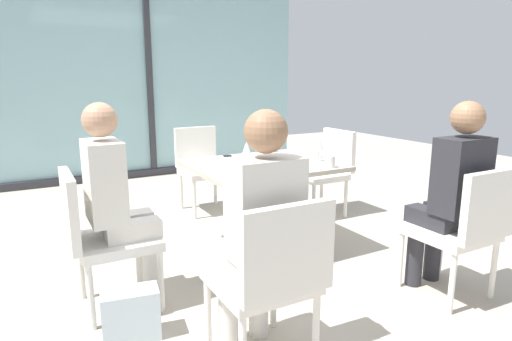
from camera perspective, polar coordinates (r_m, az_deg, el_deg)
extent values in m
plane|color=#A89E8E|center=(3.65, 0.77, -10.33)|extent=(12.00, 12.00, 0.00)
cube|color=#8CB7BC|center=(6.35, -13.90, 11.43)|extent=(4.59, 0.03, 2.70)
cube|color=#2D2D33|center=(6.32, -13.82, 11.44)|extent=(0.08, 0.06, 2.70)
cube|color=#2D2D33|center=(6.46, -13.24, -0.15)|extent=(4.59, 0.10, 0.10)
cube|color=#BCB29E|center=(3.44, 0.80, 0.70)|extent=(1.11, 0.95, 0.04)
cylinder|color=#4C4C51|center=(3.53, 0.79, -5.12)|extent=(0.14, 0.14, 0.69)
cylinder|color=#4C4C51|center=(3.64, 0.77, -10.15)|extent=(0.56, 0.56, 0.02)
cube|color=silver|center=(2.80, -17.75, -8.86)|extent=(0.46, 0.46, 0.06)
cube|color=silver|center=(2.69, -23.31, -4.72)|extent=(0.05, 0.46, 0.42)
cylinder|color=silver|center=(2.75, -12.38, -14.05)|extent=(0.04, 0.04, 0.39)
cylinder|color=silver|center=(3.10, -14.54, -11.03)|extent=(0.04, 0.04, 0.39)
cylinder|color=silver|center=(2.68, -20.89, -15.32)|extent=(0.04, 0.04, 0.39)
cylinder|color=silver|center=(3.04, -22.01, -12.03)|extent=(0.04, 0.04, 0.39)
cube|color=silver|center=(3.08, 24.05, -7.39)|extent=(0.46, 0.46, 0.06)
cube|color=silver|center=(2.88, 28.40, -4.15)|extent=(0.46, 0.05, 0.42)
cylinder|color=silver|center=(3.42, 23.10, -9.41)|extent=(0.04, 0.04, 0.39)
cylinder|color=silver|center=(3.13, 18.47, -11.04)|extent=(0.04, 0.04, 0.39)
cylinder|color=silver|center=(3.21, 28.78, -11.36)|extent=(0.04, 0.04, 0.39)
cylinder|color=silver|center=(2.91, 24.39, -13.42)|extent=(0.04, 0.04, 0.39)
cube|color=silver|center=(2.20, 0.54, -14.20)|extent=(0.46, 0.46, 0.06)
cube|color=silver|center=(1.91, 4.31, -10.62)|extent=(0.46, 0.05, 0.42)
cylinder|color=silver|center=(2.55, 2.31, -16.00)|extent=(0.04, 0.04, 0.39)
cylinder|color=silver|center=(2.39, -6.36, -18.11)|extent=(0.04, 0.04, 0.39)
cylinder|color=silver|center=(2.26, 7.90, -20.08)|extent=(0.04, 0.04, 0.39)
cube|color=silver|center=(4.57, -6.74, -0.23)|extent=(0.46, 0.46, 0.06)
cube|color=silver|center=(4.75, -7.96, 3.16)|extent=(0.46, 0.05, 0.42)
cylinder|color=silver|center=(4.37, -8.10, -3.88)|extent=(0.04, 0.04, 0.39)
cylinder|color=silver|center=(4.52, -3.36, -3.23)|extent=(0.04, 0.04, 0.39)
cylinder|color=silver|center=(4.74, -9.83, -2.68)|extent=(0.04, 0.04, 0.39)
cylinder|color=silver|center=(4.88, -5.39, -2.13)|extent=(0.04, 0.04, 0.39)
cube|color=silver|center=(4.44, 8.20, -0.64)|extent=(0.46, 0.46, 0.06)
cube|color=silver|center=(4.55, 10.82, 2.65)|extent=(0.05, 0.46, 0.42)
cylinder|color=silver|center=(4.54, 4.58, -3.19)|extent=(0.04, 0.04, 0.39)
cylinder|color=silver|center=(4.23, 7.56, -4.44)|extent=(0.04, 0.04, 0.39)
cylinder|color=silver|center=(4.77, 8.60, -2.55)|extent=(0.04, 0.04, 0.39)
cylinder|color=silver|center=(4.47, 11.71, -3.67)|extent=(0.04, 0.04, 0.39)
cylinder|color=silver|center=(2.83, -13.54, -12.68)|extent=(0.11, 0.11, 0.45)
cube|color=silver|center=(2.70, -15.82, -7.58)|extent=(0.32, 0.13, 0.11)
cylinder|color=silver|center=(2.99, -14.49, -11.33)|extent=(0.11, 0.11, 0.45)
cube|color=silver|center=(2.87, -16.65, -6.47)|extent=(0.32, 0.13, 0.11)
cube|color=silver|center=(2.68, -19.32, -1.38)|extent=(0.20, 0.34, 0.48)
sphere|color=tan|center=(2.62, -19.88, 6.28)|extent=(0.20, 0.20, 0.20)
cylinder|color=#28282D|center=(3.32, 22.28, -9.47)|extent=(0.11, 0.11, 0.45)
cube|color=#28282D|center=(3.17, 24.03, -5.24)|extent=(0.13, 0.32, 0.11)
cylinder|color=#28282D|center=(3.18, 20.20, -10.20)|extent=(0.11, 0.11, 0.45)
cube|color=#28282D|center=(3.03, 21.95, -5.83)|extent=(0.13, 0.32, 0.11)
cube|color=#28282D|center=(2.96, 25.45, -0.67)|extent=(0.34, 0.20, 0.48)
sphere|color=#936B4C|center=(2.90, 26.10, 6.27)|extent=(0.20, 0.20, 0.20)
cylinder|color=silver|center=(2.46, 0.34, -16.22)|extent=(0.11, 0.11, 0.45)
cube|color=silver|center=(2.27, 1.55, -10.99)|extent=(0.13, 0.32, 0.11)
cylinder|color=silver|center=(2.39, -3.60, -17.18)|extent=(0.11, 0.11, 0.45)
cube|color=silver|center=(2.19, -2.61, -11.88)|extent=(0.13, 0.32, 0.11)
cube|color=silver|center=(2.02, 1.26, -5.04)|extent=(0.34, 0.20, 0.48)
sphere|color=#936B4C|center=(1.94, 1.31, 5.16)|extent=(0.20, 0.20, 0.20)
cylinder|color=silver|center=(3.37, -1.20, 0.81)|extent=(0.06, 0.06, 0.00)
cylinder|color=silver|center=(3.36, -1.20, 1.56)|extent=(0.01, 0.01, 0.08)
cone|color=silver|center=(3.34, -1.21, 3.08)|extent=(0.07, 0.07, 0.09)
cylinder|color=silver|center=(3.94, 1.99, 2.48)|extent=(0.06, 0.06, 0.00)
cylinder|color=silver|center=(3.93, 1.99, 3.13)|extent=(0.01, 0.01, 0.08)
cone|color=silver|center=(3.92, 2.00, 4.43)|extent=(0.07, 0.07, 0.09)
cylinder|color=silver|center=(3.55, 8.23, 1.27)|extent=(0.06, 0.06, 0.00)
cylinder|color=silver|center=(3.54, 8.25, 1.99)|extent=(0.01, 0.01, 0.08)
cone|color=silver|center=(3.53, 8.30, 3.43)|extent=(0.07, 0.07, 0.09)
cylinder|color=silver|center=(3.67, 2.86, 1.74)|extent=(0.06, 0.06, 0.00)
cylinder|color=silver|center=(3.66, 2.87, 2.44)|extent=(0.01, 0.01, 0.08)
cone|color=silver|center=(3.65, 2.89, 3.83)|extent=(0.07, 0.07, 0.09)
cylinder|color=silver|center=(3.69, 0.63, 1.82)|extent=(0.06, 0.06, 0.00)
cylinder|color=silver|center=(3.68, 0.63, 2.51)|extent=(0.01, 0.01, 0.08)
cone|color=silver|center=(3.67, 0.63, 3.90)|extent=(0.07, 0.07, 0.09)
cylinder|color=white|center=(3.30, 9.73, 1.17)|extent=(0.08, 0.08, 0.09)
cube|color=black|center=(3.69, -3.67, 1.82)|extent=(0.11, 0.16, 0.01)
cube|color=silver|center=(2.56, -16.12, -17.74)|extent=(0.32, 0.21, 0.28)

